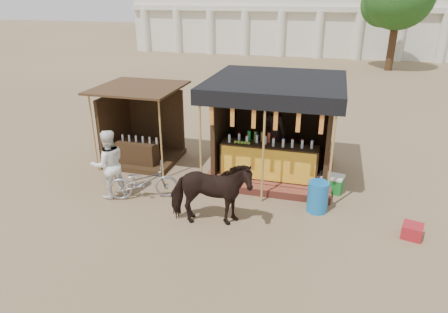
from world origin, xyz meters
The scene contains 10 objects.
ground centered at (0.00, 0.00, 0.00)m, with size 120.00×120.00×0.00m, color #846B4C.
main_stall centered at (1.00, 3.36, 1.03)m, with size 3.60×3.61×2.78m.
secondary_stall centered at (-3.17, 3.24, 0.85)m, with size 2.40×2.40×2.38m.
cow centered at (0.08, 0.17, 0.79)m, with size 0.85×1.87×1.58m, color black.
motorbike centered at (-1.95, 0.93, 0.46)m, with size 0.61×1.75×0.92m, color #97979F.
bystander centered at (-2.80, 0.79, 0.90)m, with size 0.88×0.68×1.80m, color white.
blue_barrel centered at (2.38, 1.43, 0.38)m, with size 0.50×0.50×0.76m, color #186AB4.
red_crate centered at (4.43, 0.82, 0.15)m, with size 0.41×0.41×0.30m, color maroon.
cooler centered at (2.66, 2.60, 0.23)m, with size 0.72×0.57×0.46m.
background_building centered at (-2.00, 29.94, 3.98)m, with size 26.00×7.45×8.18m.
Camera 1 is at (2.45, -7.33, 4.92)m, focal length 32.00 mm.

